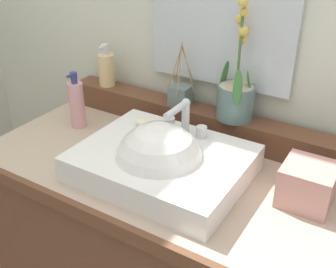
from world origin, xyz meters
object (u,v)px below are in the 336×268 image
at_px(lotion_bottle, 77,104).
at_px(tissue_box, 307,184).
at_px(potted_plant, 236,95).
at_px(reed_diffuser, 181,94).
at_px(sink_basin, 161,165).
at_px(soap_dispenser, 106,69).
at_px(soap_bar, 145,123).

height_order(lotion_bottle, tissue_box, lotion_bottle).
bearing_deg(potted_plant, lotion_bottle, -160.32).
bearing_deg(reed_diffuser, sink_basin, -70.19).
bearing_deg(reed_diffuser, tissue_box, -21.83).
relative_size(potted_plant, reed_diffuser, 1.74).
bearing_deg(soap_dispenser, lotion_bottle, -85.77).
relative_size(lotion_bottle, tissue_box, 1.54).
bearing_deg(tissue_box, reed_diffuser, 158.17).
xyz_separation_m(soap_dispenser, tissue_box, (0.81, -0.20, -0.10)).
height_order(sink_basin, potted_plant, potted_plant).
xyz_separation_m(soap_bar, tissue_box, (0.51, -0.01, -0.03)).
relative_size(potted_plant, soap_dispenser, 2.40).
height_order(soap_dispenser, tissue_box, soap_dispenser).
xyz_separation_m(soap_bar, soap_dispenser, (-0.30, 0.18, 0.06)).
distance_m(potted_plant, lotion_bottle, 0.54).
distance_m(potted_plant, reed_diffuser, 0.20).
bearing_deg(reed_diffuser, lotion_bottle, -149.46).
distance_m(reed_diffuser, tissue_box, 0.53).
height_order(soap_bar, lotion_bottle, lotion_bottle).
bearing_deg(tissue_box, potted_plant, 146.19).
xyz_separation_m(reed_diffuser, lotion_bottle, (-0.31, -0.18, -0.04)).
relative_size(sink_basin, soap_dispenser, 2.98).
relative_size(soap_bar, lotion_bottle, 0.35).
relative_size(soap_dispenser, lotion_bottle, 0.79).
bearing_deg(reed_diffuser, soap_dispenser, 179.61).
bearing_deg(tissue_box, lotion_bottle, 178.98).
distance_m(sink_basin, reed_diffuser, 0.32).
relative_size(sink_basin, potted_plant, 1.24).
xyz_separation_m(soap_dispenser, reed_diffuser, (0.32, -0.00, -0.03)).
bearing_deg(potted_plant, soap_bar, -140.66).
xyz_separation_m(soap_dispenser, lotion_bottle, (0.01, -0.18, -0.07)).
bearing_deg(tissue_box, soap_bar, 178.42).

